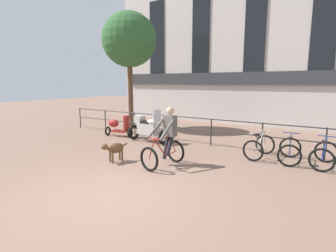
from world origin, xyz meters
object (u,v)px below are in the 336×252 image
Objects in this scene: dog at (114,148)px; parked_bicycle_near_lamp at (259,147)px; cyclist_with_bike at (166,140)px; parked_motorcycle at (148,128)px; parked_bicycle_mid_left at (290,150)px; parked_scooter at (118,126)px; parked_bicycle_mid_right at (324,155)px.

parked_bicycle_near_lamp is at bearing 59.55° from dog.
cyclist_with_bike is 0.96× the size of parked_motorcycle.
parked_motorcycle is at bearing 8.23° from parked_bicycle_near_lamp.
parked_motorcycle is 4.38m from parked_bicycle_near_lamp.
parked_motorcycle is 5.28m from parked_bicycle_mid_left.
parked_scooter is at bearing 89.85° from parked_motorcycle.
parked_bicycle_near_lamp is 0.90m from parked_bicycle_mid_left.
parked_scooter is (-7.96, 0.04, 0.10)m from parked_bicycle_mid_right.
parked_bicycle_mid_left is (4.47, 2.86, -0.07)m from dog.
parked_bicycle_mid_left reaches higher than dog.
cyclist_with_bike is 4.51m from parked_bicycle_mid_right.
cyclist_with_bike reaches higher than parked_scooter.
dog is 5.31m from parked_bicycle_mid_left.
parked_scooter reaches higher than parked_bicycle_mid_right.
cyclist_with_bike reaches higher than parked_bicycle_mid_right.
cyclist_with_bike is 1.47× the size of parked_bicycle_mid_right.
dog is (-1.50, -0.57, -0.34)m from cyclist_with_bike.
dog is at bearing 31.96° from parked_bicycle_mid_right.
parked_motorcycle reaches higher than dog.
parked_motorcycle reaches higher than parked_bicycle_mid_left.
dog is at bearing 45.44° from parked_bicycle_near_lamp.
parked_bicycle_near_lamp is (3.57, 2.86, -0.07)m from dog.
parked_bicycle_mid_left is at bearing 47.04° from cyclist_with_bike.
parked_bicycle_mid_right is at bearing -84.37° from parked_motorcycle.
parked_bicycle_near_lamp is 0.89× the size of parked_scooter.
parked_motorcycle is at bearing 127.05° from dog.
parked_bicycle_near_lamp is at bearing -6.70° from parked_bicycle_mid_left.
cyclist_with_bike is 1.64m from dog.
parked_scooter is at bearing 6.42° from parked_bicycle_near_lamp.
dog is 2.87m from parked_motorcycle.
parked_bicycle_near_lamp is at bearing 3.89° from parked_bicycle_mid_right.
parked_bicycle_mid_left is at bearing -84.19° from parked_motorcycle.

